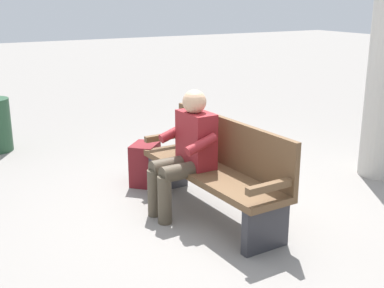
{
  "coord_description": "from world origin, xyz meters",
  "views": [
    {
      "loc": [
        -3.73,
        2.3,
        1.99
      ],
      "look_at": [
        0.09,
        0.15,
        0.7
      ],
      "focal_mm": 46.98,
      "sensor_mm": 36.0,
      "label": 1
    }
  ],
  "objects": [
    {
      "name": "bench_near",
      "position": [
        0.0,
        -0.07,
        0.46
      ],
      "size": [
        1.82,
        0.56,
        0.9
      ],
      "rotation": [
        0.0,
        0.0,
        0.04
      ],
      "color": "brown",
      "rests_on": "ground"
    },
    {
      "name": "backpack",
      "position": [
        1.05,
        0.19,
        0.23
      ],
      "size": [
        0.42,
        0.42,
        0.46
      ],
      "rotation": [
        0.0,
        0.0,
        2.37
      ],
      "color": "maroon",
      "rests_on": "ground"
    },
    {
      "name": "ground_plane",
      "position": [
        0.0,
        0.0,
        0.0
      ],
      "size": [
        40.0,
        40.0,
        0.0
      ],
      "primitive_type": "plane",
      "color": "gray"
    },
    {
      "name": "person_seated",
      "position": [
        0.17,
        0.17,
        0.63
      ],
      "size": [
        0.58,
        0.59,
        1.18
      ],
      "rotation": [
        0.0,
        0.0,
        0.04
      ],
      "color": "maroon",
      "rests_on": "ground"
    }
  ]
}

